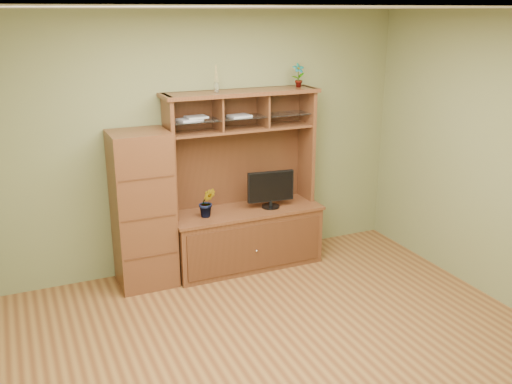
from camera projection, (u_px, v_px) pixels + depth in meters
room at (292, 196)px, 4.28m from camera, size 4.54×4.04×2.74m
media_hutch at (245, 219)px, 6.17m from camera, size 1.66×0.61×1.90m
monitor at (271, 189)px, 6.10m from camera, size 0.51×0.19×0.40m
orchid_plant at (207, 202)px, 5.84m from camera, size 0.20×0.18×0.31m
top_plant at (298, 75)px, 6.03m from camera, size 0.14×0.10×0.25m
reed_diffuser at (216, 81)px, 5.68m from camera, size 0.05×0.05×0.27m
magazines at (208, 118)px, 5.75m from camera, size 0.78×0.21×0.04m
side_cabinet at (143, 210)px, 5.66m from camera, size 0.56×0.51×1.58m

